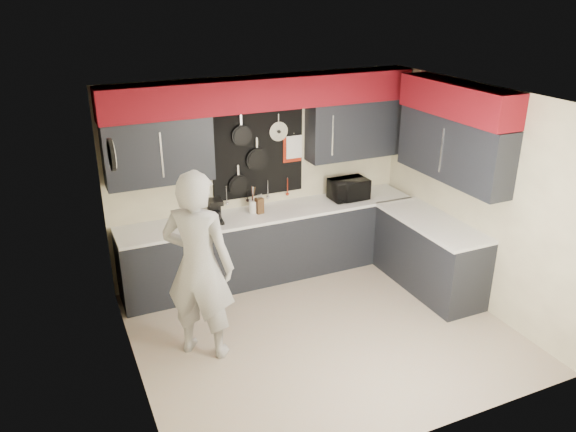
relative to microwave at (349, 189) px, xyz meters
name	(u,v)px	position (x,y,z in m)	size (l,w,h in m)	color
ground	(321,331)	(-1.13, -1.43, -1.06)	(4.00, 4.00, 0.00)	tan
back_wall_assembly	(266,125)	(-1.12, 0.17, 0.95)	(4.00, 0.36, 2.60)	#F2EBBB
right_wall_assembly	(457,140)	(0.73, -1.17, 0.88)	(0.36, 3.50, 2.60)	#F2EBBB
left_wall_assembly	(127,256)	(-3.12, -1.42, 0.28)	(0.05, 3.50, 2.60)	#F2EBBB
base_cabinets	(316,247)	(-0.64, -0.30, -0.60)	(3.95, 2.20, 0.92)	black
microwave	(349,189)	(0.00, 0.00, 0.00)	(0.50, 0.34, 0.28)	black
knife_block	(259,206)	(-1.28, 0.01, -0.04)	(0.09, 0.09, 0.20)	#3C2013
utensil_crock	(254,206)	(-1.34, 0.07, -0.06)	(0.12, 0.12, 0.15)	white
coffee_maker	(215,210)	(-1.88, -0.04, 0.02)	(0.18, 0.22, 0.30)	black
person	(199,266)	(-2.43, -1.25, -0.05)	(0.74, 0.48, 2.01)	#B8B8B5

